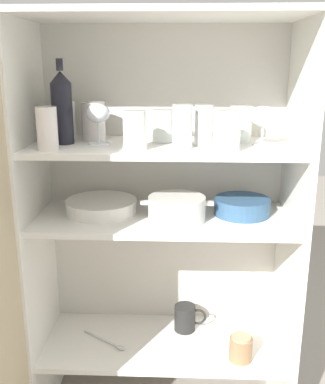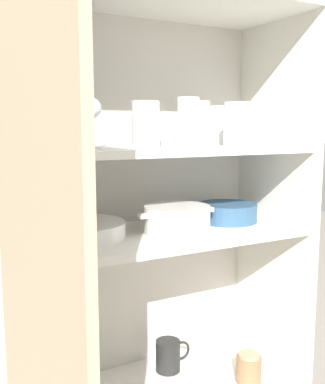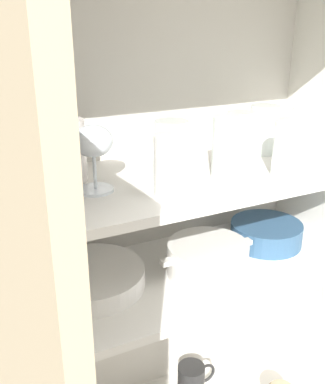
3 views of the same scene
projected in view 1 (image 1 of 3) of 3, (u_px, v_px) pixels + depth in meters
cupboard_back_panel at (165, 219)px, 1.75m from camera, size 0.91×0.02×1.43m
cupboard_side_left at (37, 235)px, 1.58m from camera, size 0.02×0.39×1.43m
cupboard_side_right at (291, 239)px, 1.55m from camera, size 0.02×0.39×1.43m
cupboard_top_panel at (163, 15)px, 1.37m from camera, size 0.91×0.39×0.02m
shelf_board_lower at (163, 343)px, 1.69m from camera, size 0.87×0.36×0.02m
shelf_board_middle at (163, 219)px, 1.55m from camera, size 0.87×0.36×0.02m
shelf_board_upper at (163, 147)px, 1.48m from camera, size 0.87×0.36×0.02m
tumbler_glass_0 at (94, 121)px, 1.53m from camera, size 0.08×0.08×0.13m
tumbler_glass_1 at (66, 120)px, 1.58m from camera, size 0.07×0.07×0.13m
tumbler_glass_2 at (47, 129)px, 1.36m from camera, size 0.06×0.06×0.13m
tumbler_glass_3 at (241, 124)px, 1.50m from camera, size 0.07×0.07×0.12m
tumbler_glass_4 at (135, 130)px, 1.37m from camera, size 0.07×0.07×0.12m
tumbler_glass_5 at (204, 126)px, 1.44m from camera, size 0.06×0.06×0.13m
tumbler_glass_6 at (182, 127)px, 1.39m from camera, size 0.06×0.06×0.14m
tumbler_glass_7 at (162, 126)px, 1.52m from camera, size 0.08×0.08×0.11m
tumbler_glass_8 at (227, 131)px, 1.34m from camera, size 0.08×0.08×0.12m
wine_glass_0 at (263, 118)px, 1.42m from camera, size 0.08×0.08×0.13m
wine_glass_1 at (98, 116)px, 1.45m from camera, size 0.08×0.08×0.13m
wine_bottle at (62, 107)px, 1.46m from camera, size 0.07×0.07×0.27m
plate_stack_white at (102, 206)px, 1.58m from camera, size 0.25×0.25×0.04m
mixing_bowl_large at (242, 206)px, 1.55m from camera, size 0.19×0.19×0.06m
casserole_dish at (177, 208)px, 1.50m from camera, size 0.24×0.19×0.08m
coffee_mug_primary at (186, 318)px, 1.74m from camera, size 0.12×0.08×0.10m
storage_jar at (241, 348)px, 1.57m from camera, size 0.08×0.08×0.09m
serving_spoon at (108, 342)px, 1.67m from camera, size 0.18×0.13×0.01m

